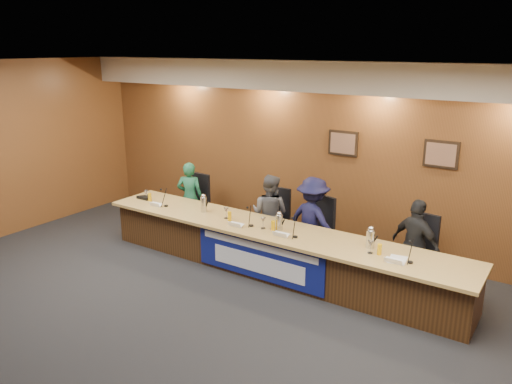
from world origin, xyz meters
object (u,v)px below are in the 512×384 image
(banner, at_px, (258,259))
(office_chair_c, at_px, (315,233))
(dais_body, at_px, (273,251))
(panelist_d, at_px, (416,245))
(carafe_mid, at_px, (279,222))
(panelist_c, at_px, (313,221))
(office_chair_b, at_px, (273,223))
(panelist_b, at_px, (270,214))
(office_chair_d, at_px, (416,256))
(panelist_a, at_px, (190,197))
(office_chair_a, at_px, (194,206))
(carafe_right, at_px, (370,239))
(speakerphone, at_px, (145,197))
(carafe_left, at_px, (204,205))

(banner, bearing_deg, office_chair_c, 74.38)
(dais_body, xyz_separation_m, panelist_d, (1.99, 0.67, 0.33))
(panelist_d, distance_m, office_chair_c, 1.67)
(banner, height_order, carafe_mid, carafe_mid)
(panelist_c, bearing_deg, office_chair_b, 4.55)
(carafe_mid, bearing_deg, panelist_d, 21.02)
(dais_body, xyz_separation_m, banner, (0.00, -0.41, 0.03))
(panelist_b, xyz_separation_m, office_chair_d, (2.47, 0.10, -0.21))
(dais_body, xyz_separation_m, office_chair_d, (1.99, 0.77, 0.13))
(panelist_a, distance_m, carafe_mid, 2.51)
(panelist_a, xyz_separation_m, office_chair_a, (0.00, 0.10, -0.20))
(panelist_b, distance_m, carafe_right, 2.12)
(speakerphone, bearing_deg, carafe_right, 1.21)
(panelist_c, xyz_separation_m, carafe_right, (1.20, -0.61, 0.16))
(office_chair_d, bearing_deg, dais_body, -149.67)
(banner, bearing_deg, office_chair_d, 30.82)
(office_chair_b, relative_size, carafe_right, 1.91)
(office_chair_a, bearing_deg, dais_body, -15.77)
(banner, xyz_separation_m, office_chair_c, (0.33, 1.19, 0.10))
(dais_body, height_order, office_chair_a, dais_body)
(carafe_right, bearing_deg, carafe_left, -178.64)
(panelist_a, relative_size, office_chair_c, 2.82)
(panelist_d, relative_size, office_chair_d, 2.83)
(dais_body, distance_m, carafe_mid, 0.53)
(panelist_b, relative_size, panelist_c, 0.95)
(panelist_b, xyz_separation_m, office_chair_c, (0.81, 0.10, -0.21))
(panelist_c, height_order, office_chair_a, panelist_c)
(office_chair_c, bearing_deg, carafe_mid, -85.68)
(banner, xyz_separation_m, speakerphone, (-2.73, 0.38, 0.40))
(office_chair_a, distance_m, carafe_left, 1.26)
(panelist_d, height_order, office_chair_a, panelist_d)
(panelist_d, xyz_separation_m, carafe_right, (-0.45, -0.61, 0.20))
(panelist_b, height_order, office_chair_d, panelist_b)
(banner, bearing_deg, office_chair_a, 152.36)
(banner, height_order, office_chair_a, banner)
(panelist_a, height_order, carafe_left, panelist_a)
(carafe_right, bearing_deg, office_chair_c, 149.35)
(speakerphone, bearing_deg, office_chair_c, 14.71)
(panelist_d, bearing_deg, office_chair_a, 19.98)
(banner, xyz_separation_m, carafe_left, (-1.36, 0.40, 0.50))
(banner, height_order, panelist_a, panelist_a)
(panelist_c, relative_size, carafe_right, 5.71)
(carafe_mid, relative_size, speakerphone, 0.72)
(banner, bearing_deg, panelist_b, 113.98)
(panelist_c, distance_m, carafe_mid, 0.75)
(panelist_b, xyz_separation_m, carafe_left, (-0.87, -0.68, 0.19))
(panelist_b, relative_size, carafe_left, 5.42)
(office_chair_d, bearing_deg, office_chair_c, -170.87)
(dais_body, bearing_deg, panelist_d, 18.65)
(office_chair_c, xyz_separation_m, carafe_left, (-1.69, -0.78, 0.40))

